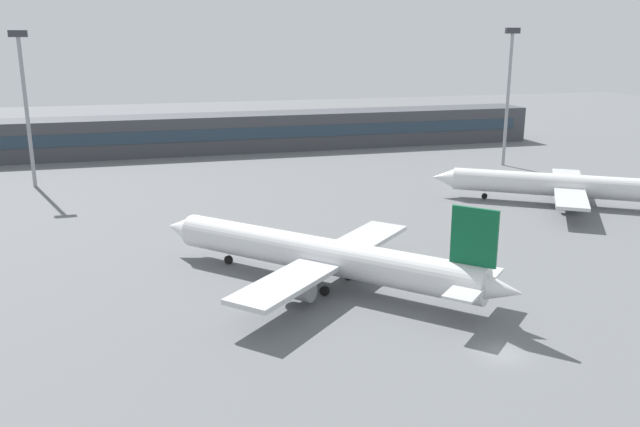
{
  "coord_description": "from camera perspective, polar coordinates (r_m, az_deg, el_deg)",
  "views": [
    {
      "loc": [
        -29.94,
        -47.25,
        27.52
      ],
      "look_at": [
        -5.86,
        40.0,
        3.0
      ],
      "focal_mm": 36.87,
      "sensor_mm": 36.0,
      "label": 1
    }
  ],
  "objects": [
    {
      "name": "ground_plane",
      "position": [
        96.26,
        3.36,
        -1.48
      ],
      "size": [
        400.0,
        400.0,
        0.0
      ],
      "primitive_type": "plane",
      "color": "slate"
    },
    {
      "name": "airplane_mid",
      "position": [
        117.46,
        20.19,
        2.3
      ],
      "size": [
        37.94,
        27.98,
        10.73
      ],
      "color": "silver",
      "rests_on": "ground_plane"
    },
    {
      "name": "terminal_building",
      "position": [
        165.86,
        -4.92,
        7.12
      ],
      "size": [
        140.3,
        12.13,
        9.0
      ],
      "color": "#3F4247",
      "rests_on": "ground_plane"
    },
    {
      "name": "floodlight_tower_east",
      "position": [
        133.03,
        -24.21,
        9.02
      ],
      "size": [
        3.2,
        0.8,
        28.52
      ],
      "color": "gray",
      "rests_on": "ground_plane"
    },
    {
      "name": "floodlight_tower_west",
      "position": [
        148.44,
        16.04,
        10.39
      ],
      "size": [
        3.2,
        0.8,
        29.2
      ],
      "color": "gray",
      "rests_on": "ground_plane"
    },
    {
      "name": "airplane_near",
      "position": [
        74.77,
        -0.12,
        -3.6
      ],
      "size": [
        34.65,
        35.81,
        11.39
      ],
      "color": "silver",
      "rests_on": "ground_plane"
    }
  ]
}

